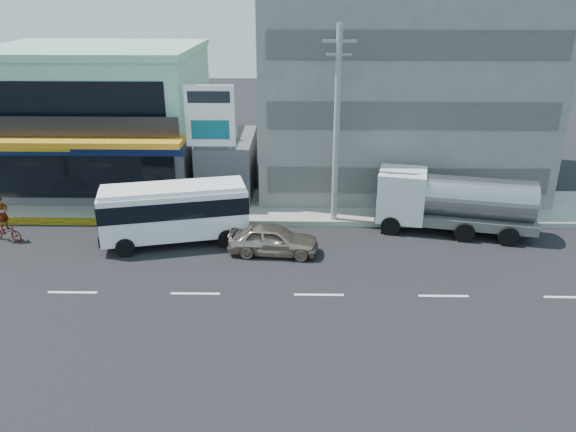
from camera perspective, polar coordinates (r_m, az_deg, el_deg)
The scene contains 12 objects.
ground at distance 23.18m, azimuth -9.41°, elevation -7.79°, with size 120.00×120.00×0.00m, color black.
sidewalk at distance 31.36m, azimuth 2.61°, elevation 0.93°, with size 70.00×5.00×0.30m, color gray.
shop_building at distance 36.58m, azimuth -18.54°, elevation 9.17°, with size 12.40×11.70×8.00m.
concrete_building at distance 35.53m, azimuth 10.95°, elevation 14.47°, with size 16.00×12.00×14.00m, color gray.
gap_structure at distance 33.45m, azimuth -6.07°, elevation 5.08°, with size 3.00×6.00×3.50m, color #3F3F43.
satellite_dish at distance 32.01m, azimuth -6.41°, elevation 7.69°, with size 1.50×1.50×0.15m, color slate.
billboard at distance 30.04m, azimuth -7.91°, elevation 9.33°, with size 2.60×0.18×6.90m.
utility_pole_near at distance 27.94m, azimuth 4.96°, elevation 8.97°, with size 1.60×0.30×10.00m.
minibus at distance 27.20m, azimuth -11.48°, elevation 0.67°, with size 7.21×3.75×2.88m.
sedan at distance 25.91m, azimuth -1.51°, elevation -2.39°, with size 1.67×4.16×1.42m, color tan.
tanker_truck at distance 29.08m, azimuth 16.07°, elevation 1.45°, with size 7.99×3.85×3.03m.
motorcycle_rider at distance 30.52m, azimuth -26.79°, elevation -0.93°, with size 1.85×1.09×2.24m.
Camera 1 is at (4.14, -19.77, 11.37)m, focal length 35.00 mm.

